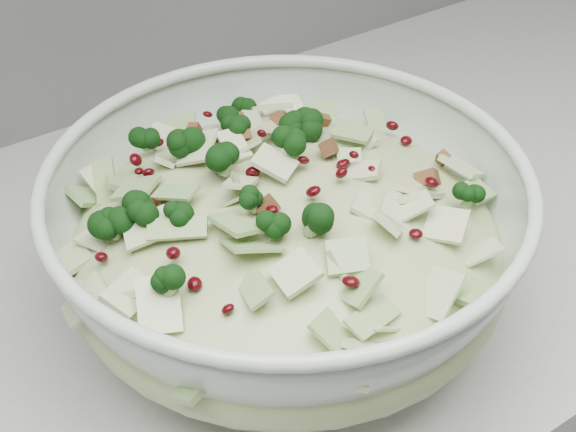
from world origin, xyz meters
name	(u,v)px	position (x,y,z in m)	size (l,w,h in m)	color
counter	(492,368)	(0.00, 1.70, 0.45)	(3.60, 0.60, 0.90)	#B6B6B1
mixing_bowl	(287,244)	(-0.43, 1.60, 0.97)	(0.46, 0.46, 0.14)	#B4C6B8
salad	(287,221)	(-0.43, 1.60, 1.00)	(0.45, 0.45, 0.14)	#A5B27A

